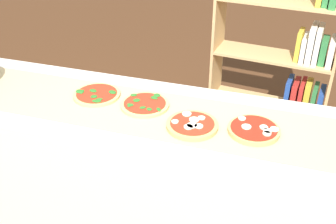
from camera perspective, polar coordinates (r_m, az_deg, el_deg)
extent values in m
cube|color=beige|center=(2.24, 0.00, -10.81)|extent=(2.52, 0.65, 0.94)
cube|color=tan|center=(1.95, 0.00, -0.48)|extent=(2.36, 0.43, 0.00)
cylinder|color=#DBB26B|center=(2.14, -9.88, 2.39)|extent=(0.24, 0.24, 0.01)
cylinder|color=red|center=(2.14, -9.90, 2.59)|extent=(0.21, 0.21, 0.00)
ellipsoid|color=#286B23|center=(2.06, -9.89, 1.53)|extent=(0.05, 0.04, 0.00)
ellipsoid|color=#286B23|center=(2.13, -7.76, 2.77)|extent=(0.06, 0.05, 0.00)
ellipsoid|color=#286B23|center=(2.16, -10.40, 2.97)|extent=(0.05, 0.04, 0.00)
ellipsoid|color=#286B23|center=(2.16, -11.90, 2.79)|extent=(0.03, 0.05, 0.00)
ellipsoid|color=#286B23|center=(2.10, -10.26, 2.15)|extent=(0.04, 0.04, 0.00)
ellipsoid|color=#286B23|center=(2.17, -12.28, 2.84)|extent=(0.05, 0.05, 0.00)
ellipsoid|color=#286B23|center=(2.16, -10.37, 2.91)|extent=(0.05, 0.03, 0.00)
ellipsoid|color=#286B23|center=(2.08, -9.53, 1.79)|extent=(0.04, 0.03, 0.00)
cylinder|color=#DBB26B|center=(2.03, -3.24, 1.03)|extent=(0.24, 0.24, 0.01)
cylinder|color=red|center=(2.02, -3.25, 1.24)|extent=(0.21, 0.21, 0.00)
ellipsoid|color=#286B23|center=(2.01, -5.28, 1.03)|extent=(0.04, 0.03, 0.00)
ellipsoid|color=#286B23|center=(2.06, -1.94, 1.96)|extent=(0.04, 0.03, 0.00)
ellipsoid|color=#286B23|center=(1.96, -2.63, 0.40)|extent=(0.04, 0.04, 0.00)
ellipsoid|color=#286B23|center=(1.98, -3.57, 0.60)|extent=(0.04, 0.04, 0.00)
ellipsoid|color=#286B23|center=(2.04, -4.40, 1.65)|extent=(0.05, 0.05, 0.00)
ellipsoid|color=#286B23|center=(2.09, -4.80, 2.37)|extent=(0.04, 0.04, 0.00)
ellipsoid|color=#286B23|center=(2.00, -5.35, 0.93)|extent=(0.02, 0.04, 0.00)
ellipsoid|color=#286B23|center=(2.07, -1.80, 2.19)|extent=(0.05, 0.05, 0.00)
ellipsoid|color=#286B23|center=(1.96, -1.31, 0.37)|extent=(0.04, 0.04, 0.00)
ellipsoid|color=#286B23|center=(2.08, -1.54, 2.35)|extent=(0.05, 0.05, 0.00)
cylinder|color=tan|center=(1.86, 3.38, -1.85)|extent=(0.24, 0.24, 0.02)
cylinder|color=red|center=(1.86, 3.40, -1.55)|extent=(0.20, 0.20, 0.00)
cylinder|color=#EFE5CC|center=(1.92, 2.62, -0.26)|extent=(0.04, 0.04, 0.00)
cylinder|color=#EFE5CC|center=(1.88, 3.66, -1.07)|extent=(0.05, 0.05, 0.00)
cylinder|color=#EFE5CC|center=(1.83, 4.31, -1.97)|extent=(0.04, 0.04, 0.00)
cylinder|color=#EFE5CC|center=(1.82, 2.85, -2.07)|extent=(0.04, 0.04, 0.00)
cylinder|color=#EFE5CC|center=(1.83, 3.35, -1.87)|extent=(0.05, 0.05, 0.00)
cylinder|color=#EFE5CC|center=(1.89, 4.69, -0.82)|extent=(0.03, 0.03, 0.00)
cylinder|color=#EFE5CC|center=(1.86, 0.97, -1.33)|extent=(0.03, 0.03, 0.00)
cylinder|color=tan|center=(1.87, 11.84, -2.47)|extent=(0.23, 0.23, 0.02)
cylinder|color=#AD2314|center=(1.86, 11.88, -2.16)|extent=(0.21, 0.21, 0.00)
cylinder|color=#EFE5CC|center=(1.91, 10.26, -0.87)|extent=(0.03, 0.03, 0.00)
cylinder|color=#EFE5CC|center=(1.84, 13.67, -2.57)|extent=(0.04, 0.04, 0.00)
cylinder|color=#EFE5CC|center=(1.86, 14.58, -2.32)|extent=(0.04, 0.04, 0.00)
cylinder|color=#EFE5CC|center=(1.87, 13.18, -2.07)|extent=(0.04, 0.04, 0.00)
cylinder|color=#EFE5CC|center=(1.83, 13.60, -2.94)|extent=(0.04, 0.04, 0.00)
cylinder|color=#EFE5CC|center=(1.85, 10.85, -2.02)|extent=(0.04, 0.04, 0.00)
cube|color=tan|center=(3.02, 22.16, 5.96)|extent=(0.05, 0.27, 1.59)
cube|color=tan|center=(3.13, 6.92, 8.99)|extent=(0.05, 0.27, 1.59)
cube|color=tan|center=(3.43, 12.72, -4.54)|extent=(0.84, 0.36, 0.02)
cube|color=#47423D|center=(3.33, 19.33, -4.27)|extent=(0.05, 0.21, 0.22)
cube|color=#2D753D|center=(3.33, 18.66, -4.04)|extent=(0.05, 0.16, 0.24)
cube|color=orange|center=(3.33, 18.03, -3.97)|extent=(0.04, 0.17, 0.23)
cube|color=orange|center=(3.34, 17.32, -4.01)|extent=(0.06, 0.16, 0.20)
cube|color=#753384|center=(3.33, 16.59, -3.46)|extent=(0.05, 0.20, 0.25)
cube|color=silver|center=(3.36, 15.90, -3.88)|extent=(0.06, 0.23, 0.17)
cube|color=tan|center=(3.22, 13.52, 1.16)|extent=(0.84, 0.36, 0.02)
cube|color=#234799|center=(3.14, 20.45, 1.37)|extent=(0.06, 0.20, 0.19)
cube|color=#2D753D|center=(3.14, 19.62, 1.64)|extent=(0.05, 0.20, 0.20)
cube|color=gold|center=(3.13, 18.79, 2.09)|extent=(0.06, 0.16, 0.24)
cube|color=#B22823|center=(3.14, 18.02, 2.15)|extent=(0.05, 0.22, 0.22)
cube|color=#B22823|center=(3.14, 17.19, 2.27)|extent=(0.06, 0.21, 0.22)
cube|color=#234799|center=(3.14, 16.37, 2.57)|extent=(0.05, 0.19, 0.23)
cube|color=tan|center=(3.04, 14.43, 7.57)|extent=(0.84, 0.36, 0.02)
cube|color=silver|center=(2.98, 21.81, 7.85)|extent=(0.06, 0.20, 0.18)
cube|color=#2D753D|center=(2.98, 20.85, 7.99)|extent=(0.06, 0.16, 0.18)
cube|color=silver|center=(2.97, 20.16, 8.81)|extent=(0.05, 0.21, 0.25)
cube|color=silver|center=(2.97, 19.37, 9.01)|extent=(0.06, 0.21, 0.25)
cube|color=silver|center=(2.99, 18.44, 8.46)|extent=(0.05, 0.20, 0.17)
cube|color=gold|center=(2.98, 17.80, 8.91)|extent=(0.05, 0.16, 0.21)
cube|color=tan|center=(2.91, 15.47, 14.64)|extent=(0.84, 0.36, 0.02)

